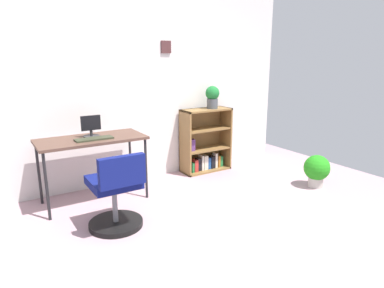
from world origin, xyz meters
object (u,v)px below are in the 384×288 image
(potted_plant_floor, at_px, (317,169))
(keyboard, at_px, (94,139))
(bookshelf_low, at_px, (204,143))
(potted_plant_on_shelf, at_px, (212,96))
(desk, at_px, (92,143))
(monitor, at_px, (91,127))
(office_chair, at_px, (116,196))

(potted_plant_floor, bearing_deg, keyboard, 158.86)
(bookshelf_low, relative_size, potted_plant_floor, 2.19)
(keyboard, xyz_separation_m, potted_plant_on_shelf, (1.77, 0.30, 0.33))
(bookshelf_low, height_order, potted_plant_floor, bookshelf_low)
(potted_plant_on_shelf, bearing_deg, desk, -173.44)
(keyboard, height_order, bookshelf_low, bookshelf_low)
(monitor, bearing_deg, office_chair, -92.52)
(monitor, relative_size, potted_plant_on_shelf, 0.76)
(keyboard, xyz_separation_m, office_chair, (-0.02, -0.68, -0.41))
(bookshelf_low, relative_size, potted_plant_on_shelf, 2.86)
(monitor, distance_m, potted_plant_on_shelf, 1.78)
(desk, bearing_deg, bookshelf_low, 8.78)
(monitor, distance_m, potted_plant_floor, 2.79)
(office_chair, height_order, potted_plant_on_shelf, potted_plant_on_shelf)
(desk, distance_m, potted_plant_floor, 2.76)
(office_chair, height_order, potted_plant_floor, office_chair)
(desk, relative_size, keyboard, 2.89)
(desk, bearing_deg, potted_plant_on_shelf, 6.56)
(keyboard, relative_size, bookshelf_low, 0.44)
(desk, height_order, office_chair, office_chair)
(potted_plant_floor, bearing_deg, office_chair, 173.42)
(office_chair, relative_size, potted_plant_on_shelf, 2.45)
(desk, height_order, potted_plant_on_shelf, potted_plant_on_shelf)
(desk, xyz_separation_m, bookshelf_low, (1.68, 0.26, -0.28))
(office_chair, distance_m, potted_plant_on_shelf, 2.17)
(monitor, height_order, keyboard, monitor)
(office_chair, xyz_separation_m, bookshelf_low, (1.69, 1.03, 0.06))
(monitor, distance_m, bookshelf_low, 1.72)
(potted_plant_on_shelf, bearing_deg, keyboard, -170.44)
(bookshelf_low, distance_m, potted_plant_on_shelf, 0.69)
(potted_plant_on_shelf, distance_m, potted_plant_floor, 1.69)
(monitor, bearing_deg, desk, -111.89)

